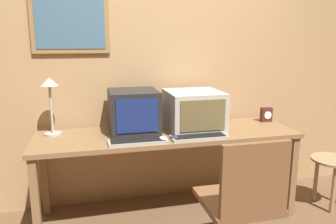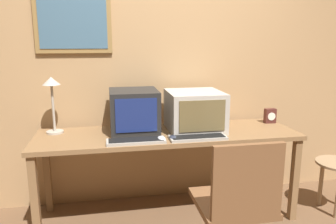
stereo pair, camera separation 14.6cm
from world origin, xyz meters
name	(u,v)px [view 1 (the left image)]	position (x,y,z in m)	size (l,w,h in m)	color
wall_back	(157,62)	(-0.01, 1.29, 1.30)	(8.00, 0.08, 2.60)	tan
desk	(168,141)	(0.00, 0.88, 0.67)	(2.15, 0.62, 0.75)	olive
monitor_left	(134,111)	(-0.27, 0.98, 0.92)	(0.39, 0.42, 0.35)	black
monitor_right	(194,110)	(0.24, 0.94, 0.91)	(0.45, 0.47, 0.33)	#B7B2A8
keyboard_main	(138,141)	(-0.29, 0.66, 0.76)	(0.44, 0.14, 0.03)	#A8A399
keyboard_side	(199,137)	(0.19, 0.66, 0.76)	(0.44, 0.16, 0.03)	#A8A399
mouse_near_keyboard	(175,138)	(0.00, 0.67, 0.76)	(0.06, 0.11, 0.03)	#282D3D
mouse_far_corner	(163,139)	(-0.09, 0.66, 0.77)	(0.06, 0.12, 0.04)	silver
desk_clock	(266,115)	(0.99, 1.03, 0.81)	(0.10, 0.06, 0.13)	#4C231E
desk_lamp	(50,94)	(-0.92, 1.05, 1.09)	(0.14, 0.14, 0.46)	#B2A899
office_chair	(241,215)	(0.28, 0.07, 0.41)	(0.48, 0.48, 0.94)	black
side_stool	(332,169)	(1.48, 0.68, 0.36)	(0.38, 0.38, 0.46)	#9E7F5B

